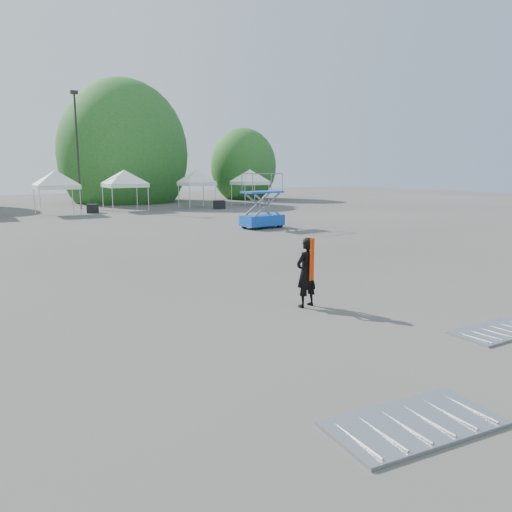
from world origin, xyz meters
TOP-DOWN VIEW (x-y plane):
  - ground at (0.00, 0.00)m, footprint 120.00×120.00m
  - light_pole_east at (3.00, 32.00)m, footprint 0.60×0.25m
  - tree_mid_e at (9.00, 39.00)m, footprint 5.12×5.12m
  - tree_far_e at (22.00, 37.00)m, footprint 3.84×3.84m
  - tent_e at (0.31, 27.30)m, footprint 4.22×4.22m
  - tent_f at (5.73, 28.15)m, footprint 4.40×4.40m
  - tent_g at (12.26, 28.40)m, footprint 3.76×3.76m
  - tent_h at (17.57, 28.06)m, footprint 3.91×3.91m
  - man at (1.08, -2.63)m, footprint 0.72×0.55m
  - scissor_lift at (9.02, 12.20)m, footprint 2.57×1.47m
  - barrier_left at (-1.25, -8.21)m, footprint 2.56×1.45m
  - barrier_mid at (3.38, -6.41)m, footprint 2.05×1.04m
  - crate_mid at (2.92, 27.51)m, footprint 1.05×0.91m
  - crate_east at (13.18, 25.83)m, footprint 1.10×0.95m

SIDE VIEW (x-z plane):
  - ground at x=0.00m, z-range 0.00..0.00m
  - barrier_mid at x=3.38m, z-range 0.00..0.07m
  - barrier_left at x=-1.25m, z-range 0.00..0.08m
  - crate_mid at x=2.92m, z-range 0.00..0.70m
  - crate_east at x=13.18m, z-range 0.00..0.73m
  - man at x=1.08m, z-range 0.00..1.79m
  - scissor_lift at x=9.02m, z-range 0.01..3.20m
  - tent_g at x=12.26m, z-range 1.12..5.00m
  - tent_h at x=17.57m, z-range 1.12..5.00m
  - tent_e at x=0.31m, z-range 1.12..5.00m
  - tent_f at x=5.73m, z-range 1.12..5.00m
  - tree_far_e at x=22.00m, z-range 0.70..6.55m
  - tree_mid_e at x=9.00m, z-range 0.94..8.74m
  - light_pole_east at x=3.00m, z-range 0.62..10.42m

